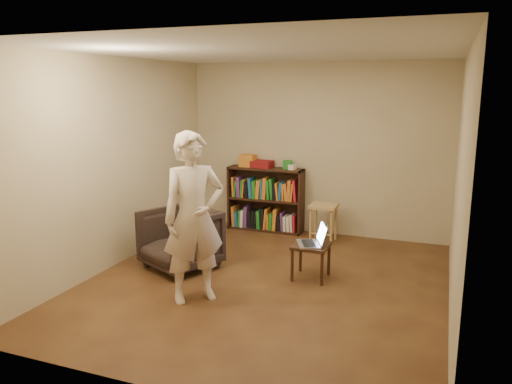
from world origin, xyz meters
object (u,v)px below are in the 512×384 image
at_px(stool, 324,212).
at_px(person, 194,218).
at_px(side_table, 311,250).
at_px(bookshelf, 266,203).
at_px(laptop, 314,240).
at_px(armchair, 180,239).

bearing_deg(stool, person, -107.76).
bearing_deg(side_table, bookshelf, 124.44).
height_order(stool, side_table, stool).
relative_size(bookshelf, stool, 2.15).
xyz_separation_m(bookshelf, laptop, (1.23, -1.75, 0.04)).
xyz_separation_m(laptop, person, (-1.03, -1.02, 0.42)).
relative_size(bookshelf, side_table, 2.86).
height_order(stool, person, person).
xyz_separation_m(bookshelf, person, (0.20, -2.77, 0.46)).
distance_m(laptop, person, 1.51).
xyz_separation_m(stool, side_table, (0.20, -1.46, -0.10)).
distance_m(bookshelf, person, 2.82).
relative_size(armchair, side_table, 1.97).
distance_m(side_table, laptop, 0.13).
bearing_deg(stool, armchair, -129.54).
relative_size(armchair, laptop, 1.82).
bearing_deg(bookshelf, laptop, -54.96).
bearing_deg(bookshelf, person, -85.80).
height_order(bookshelf, laptop, bookshelf).
xyz_separation_m(side_table, laptop, (0.03, -0.00, 0.13)).
xyz_separation_m(armchair, laptop, (1.64, 0.25, 0.10)).
relative_size(side_table, laptop, 0.93).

